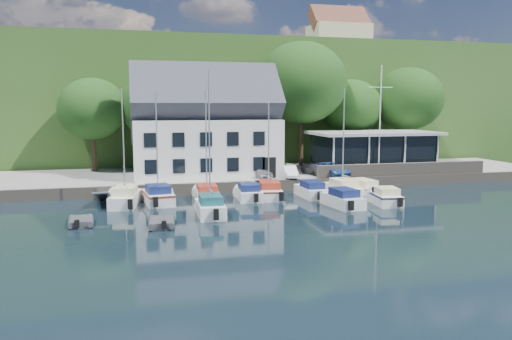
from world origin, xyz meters
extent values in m
plane|color=black|center=(0.00, 0.00, 0.00)|extent=(180.00, 180.00, 0.00)
cube|color=#969691|center=(0.00, 17.50, 0.50)|extent=(60.00, 13.00, 1.00)
cube|color=#6E6458|center=(0.00, 11.00, 0.50)|extent=(60.00, 0.30, 1.00)
cube|color=#2E491B|center=(0.00, 62.00, 8.00)|extent=(160.00, 75.00, 16.00)
cube|color=#586532|center=(8.00, 70.00, 16.15)|extent=(50.00, 30.00, 0.30)
cube|color=#6E6458|center=(12.00, 11.40, 1.60)|extent=(18.00, 0.50, 1.20)
imported|color=#B8B8BD|center=(-2.31, 13.03, 1.59)|extent=(2.18, 3.68, 1.17)
imported|color=white|center=(0.53, 12.46, 1.57)|extent=(1.73, 3.60, 1.14)
imported|color=#313137|center=(3.58, 13.98, 1.54)|extent=(2.14, 3.95, 1.09)
imported|color=#2E4C8D|center=(4.83, 12.67, 1.71)|extent=(2.67, 4.43, 1.42)
camera|label=1|loc=(-13.89, -32.81, 7.85)|focal=35.00mm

